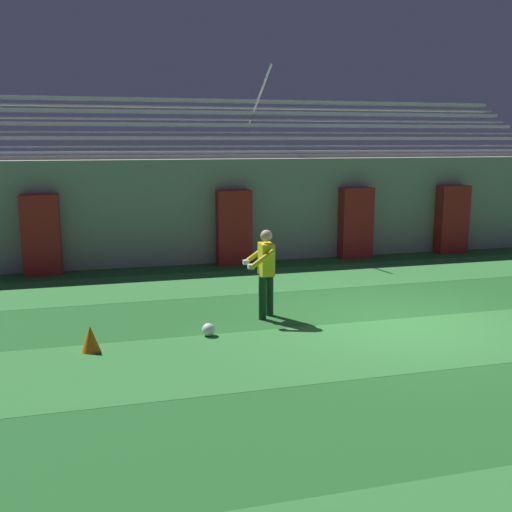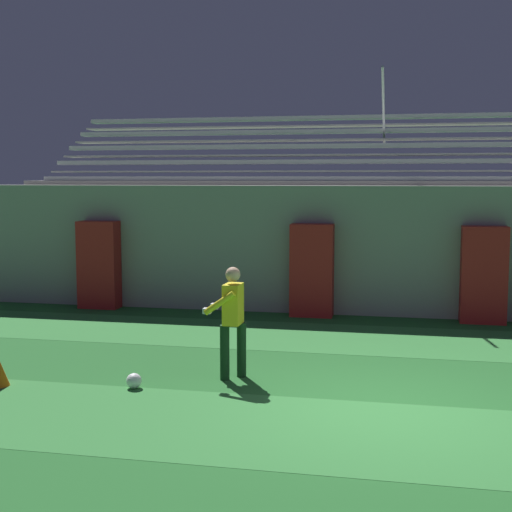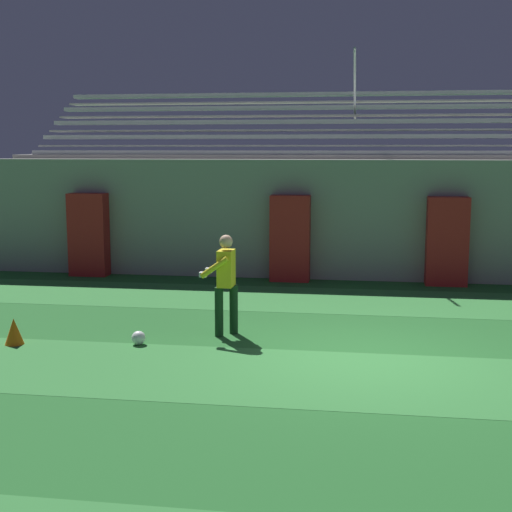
# 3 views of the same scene
# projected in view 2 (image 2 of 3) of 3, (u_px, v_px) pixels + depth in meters

# --- Properties ---
(ground_plane) EXTENTS (80.00, 80.00, 0.00)m
(ground_plane) POSITION_uv_depth(u_px,v_px,m) (389.00, 408.00, 9.22)
(ground_plane) COLOR #236028
(turf_stripe_mid) EXTENTS (28.00, 2.48, 0.01)m
(turf_stripe_mid) POSITION_uv_depth(u_px,v_px,m) (387.00, 436.00, 8.22)
(turf_stripe_mid) COLOR #337A38
(turf_stripe_mid) RESTS_ON ground
(turf_stripe_far) EXTENTS (28.00, 2.48, 0.01)m
(turf_stripe_far) POSITION_uv_depth(u_px,v_px,m) (393.00, 340.00, 13.05)
(turf_stripe_far) COLOR #337A38
(turf_stripe_far) RESTS_ON ground
(back_wall) EXTENTS (24.00, 0.60, 2.80)m
(back_wall) POSITION_uv_depth(u_px,v_px,m) (396.00, 251.00, 15.39)
(back_wall) COLOR #999691
(back_wall) RESTS_ON ground
(padding_pillar_gate_left) EXTENTS (0.91, 0.44, 1.99)m
(padding_pillar_gate_left) POSITION_uv_depth(u_px,v_px,m) (312.00, 270.00, 15.26)
(padding_pillar_gate_left) COLOR #B21E1E
(padding_pillar_gate_left) RESTS_ON ground
(padding_pillar_gate_right) EXTENTS (0.91, 0.44, 1.99)m
(padding_pillar_gate_right) POSITION_uv_depth(u_px,v_px,m) (484.00, 275.00, 14.55)
(padding_pillar_gate_right) COLOR #B21E1E
(padding_pillar_gate_right) RESTS_ON ground
(padding_pillar_far_left) EXTENTS (0.91, 0.44, 1.99)m
(padding_pillar_far_left) POSITION_uv_depth(u_px,v_px,m) (99.00, 265.00, 16.24)
(padding_pillar_far_left) COLOR #B21E1E
(padding_pillar_far_left) RESTS_ON ground
(bleacher_stand) EXTENTS (18.00, 4.05, 5.43)m
(bleacher_stand) POSITION_uv_depth(u_px,v_px,m) (397.00, 237.00, 17.66)
(bleacher_stand) COLOR #999691
(bleacher_stand) RESTS_ON ground
(goalkeeper) EXTENTS (0.57, 0.58, 1.67)m
(goalkeeper) POSITION_uv_depth(u_px,v_px,m) (232.00, 315.00, 10.51)
(goalkeeper) COLOR #143319
(goalkeeper) RESTS_ON ground
(soccer_ball) EXTENTS (0.22, 0.22, 0.22)m
(soccer_ball) POSITION_uv_depth(u_px,v_px,m) (134.00, 381.00, 10.08)
(soccer_ball) COLOR white
(soccer_ball) RESTS_ON ground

